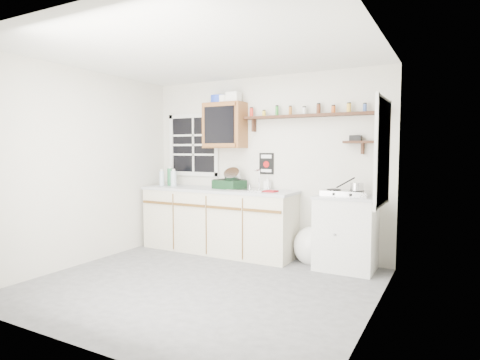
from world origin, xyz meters
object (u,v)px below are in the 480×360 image
object	(u,v)px
upper_cabinet	(225,125)
spice_shelf	(312,115)
right_cabinet	(346,233)
dish_rack	(230,182)
hotplate	(345,193)
main_cabinet	(218,220)

from	to	relation	value
upper_cabinet	spice_shelf	size ratio (longest dim) A/B	0.34
right_cabinet	upper_cabinet	xyz separation A→B (m)	(-1.80, 0.12, 1.37)
upper_cabinet	dish_rack	size ratio (longest dim) A/B	1.41
spice_shelf	dish_rack	distance (m)	1.47
spice_shelf	right_cabinet	bearing A→B (deg)	-19.96
hotplate	upper_cabinet	bearing A→B (deg)	173.68
upper_cabinet	right_cabinet	bearing A→B (deg)	-3.76
spice_shelf	dish_rack	xyz separation A→B (m)	(-1.15, -0.15, -0.91)
hotplate	spice_shelf	bearing A→B (deg)	155.67
spice_shelf	dish_rack	world-z (taller)	spice_shelf
upper_cabinet	spice_shelf	world-z (taller)	upper_cabinet
main_cabinet	dish_rack	size ratio (longest dim) A/B	5.01
main_cabinet	dish_rack	world-z (taller)	dish_rack
upper_cabinet	main_cabinet	bearing A→B (deg)	-103.68
hotplate	dish_rack	bearing A→B (deg)	175.94
right_cabinet	hotplate	bearing A→B (deg)	-124.42
dish_rack	right_cabinet	bearing A→B (deg)	9.59
upper_cabinet	dish_rack	world-z (taller)	upper_cabinet
right_cabinet	hotplate	distance (m)	0.49
main_cabinet	hotplate	bearing A→B (deg)	0.17
right_cabinet	dish_rack	bearing A→B (deg)	178.54
upper_cabinet	hotplate	bearing A→B (deg)	-4.43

